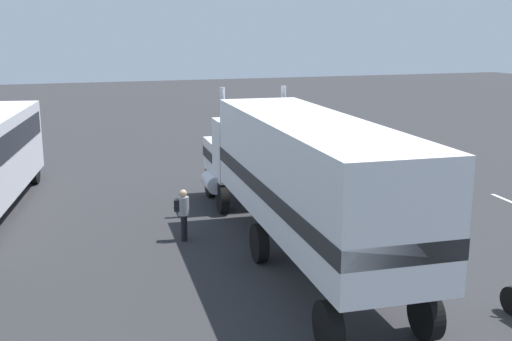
{
  "coord_description": "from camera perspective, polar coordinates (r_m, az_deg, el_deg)",
  "views": [
    {
      "loc": [
        -20.92,
        7.25,
        6.38
      ],
      "look_at": [
        -0.99,
        0.48,
        1.6
      ],
      "focal_mm": 43.23,
      "sensor_mm": 36.0,
      "label": 1
    }
  ],
  "objects": [
    {
      "name": "semi_truck",
      "position": [
        17.34,
        3.7,
        -0.08
      ],
      "size": [
        14.3,
        3.49,
        4.5
      ],
      "color": "white",
      "rests_on": "ground_plane"
    },
    {
      "name": "lane_stripe_mid",
      "position": [
        27.2,
        11.94,
        -1.03
      ],
      "size": [
        4.4,
        0.3,
        0.01
      ],
      "primitive_type": "cube",
      "rotation": [
        0.0,
        0.0,
        -0.03
      ],
      "color": "silver",
      "rests_on": "ground_plane"
    },
    {
      "name": "ground_plane",
      "position": [
        23.04,
        0.34,
        -3.28
      ],
      "size": [
        120.0,
        120.0,
        0.0
      ],
      "primitive_type": "plane",
      "color": "#2D2D30"
    },
    {
      "name": "person_bystander",
      "position": [
        19.21,
        -6.76,
        -3.89
      ],
      "size": [
        0.38,
        0.48,
        1.63
      ],
      "color": "black",
      "rests_on": "ground_plane"
    },
    {
      "name": "lane_stripe_near",
      "position": [
        22.34,
        10.93,
        -4.02
      ],
      "size": [
        4.4,
        0.47,
        0.01
      ],
      "primitive_type": "cube",
      "rotation": [
        0.0,
        0.0,
        -0.07
      ],
      "color": "silver",
      "rests_on": "ground_plane"
    }
  ]
}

